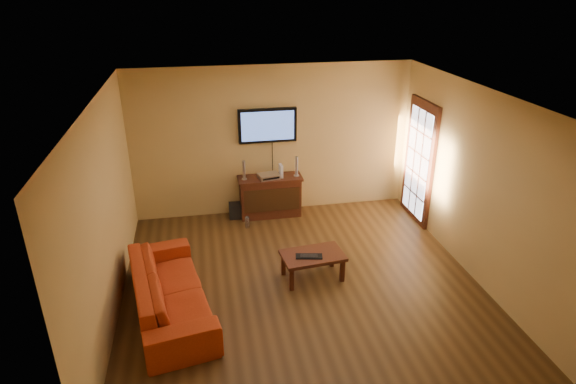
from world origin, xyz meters
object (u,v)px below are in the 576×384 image
object	(u,v)px
sofa	(169,283)
game_console	(281,171)
media_console	(270,196)
coffee_table	(313,258)
av_receiver	(269,176)
bottle	(247,222)
television	(268,126)
speaker_left	(244,171)
speaker_right	(297,167)
keyboard	(309,256)
subwoofer	(236,210)

from	to	relation	value
sofa	game_console	distance (m)	3.20
media_console	coffee_table	xyz separation A→B (m)	(0.28, -2.14, -0.04)
av_receiver	bottle	bearing A→B (deg)	-151.41
television	speaker_left	bearing A→B (deg)	-157.61
sofa	bottle	bearing A→B (deg)	-40.40
speaker_left	speaker_right	xyz separation A→B (m)	(0.94, -0.01, 0.01)
coffee_table	av_receiver	xyz separation A→B (m)	(-0.31, 2.10, 0.45)
coffee_table	speaker_right	bearing A→B (deg)	84.66
coffee_table	sofa	world-z (taller)	sofa
television	keyboard	distance (m)	2.70
sofa	game_console	xyz separation A→B (m)	(1.91, 2.53, 0.43)
av_receiver	subwoofer	size ratio (longest dim) A/B	1.41
sofa	subwoofer	distance (m)	2.81
sofa	speaker_right	size ratio (longest dim) A/B	6.04
speaker_right	coffee_table	bearing A→B (deg)	-95.34
television	speaker_right	distance (m)	0.90
coffee_table	game_console	world-z (taller)	game_console
av_receiver	game_console	size ratio (longest dim) A/B	1.55
speaker_left	av_receiver	size ratio (longest dim) A/B	0.97
media_console	keyboard	bearing A→B (deg)	-84.44
av_receiver	media_console	bearing A→B (deg)	42.33
sofa	bottle	xyz separation A→B (m)	(1.23, 2.12, -0.33)
sofa	subwoofer	bearing A→B (deg)	-33.03
speaker_left	speaker_right	distance (m)	0.94
media_console	television	distance (m)	1.29
speaker_right	game_console	bearing A→B (deg)	179.20
av_receiver	subwoofer	bearing A→B (deg)	162.10
television	speaker_right	size ratio (longest dim) A/B	2.83
game_console	subwoofer	world-z (taller)	game_console
media_console	game_console	world-z (taller)	game_console
sofa	game_console	bearing A→B (deg)	-47.33
speaker_left	television	bearing A→B (deg)	22.39
game_console	media_console	bearing A→B (deg)	172.52
coffee_table	game_console	bearing A→B (deg)	92.32
coffee_table	bottle	size ratio (longest dim) A/B	4.13
sofa	bottle	size ratio (longest dim) A/B	9.74
av_receiver	speaker_left	bearing A→B (deg)	164.67
television	speaker_right	bearing A→B (deg)	-22.43
speaker_right	bottle	world-z (taller)	speaker_right
sofa	keyboard	size ratio (longest dim) A/B	5.52
bottle	speaker_left	bearing A→B (deg)	87.49
media_console	television	xyz separation A→B (m)	(0.00, 0.18, 1.28)
television	speaker_right	xyz separation A→B (m)	(0.48, -0.20, -0.74)
speaker_right	media_console	bearing A→B (deg)	177.87
coffee_table	speaker_right	xyz separation A→B (m)	(0.20, 2.12, 0.58)
media_console	bottle	distance (m)	0.69
speaker_right	subwoofer	bearing A→B (deg)	177.52
speaker_right	keyboard	size ratio (longest dim) A/B	0.91
coffee_table	sofa	distance (m)	2.04
sofa	game_console	world-z (taller)	game_console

